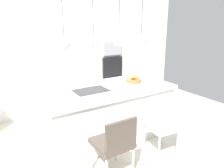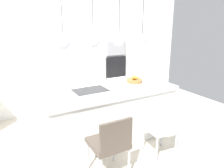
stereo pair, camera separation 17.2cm
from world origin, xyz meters
TOP-DOWN VIEW (x-y plane):
  - floor at (0.00, 0.00)m, footprint 6.60×6.60m
  - back_wall at (0.00, 1.65)m, footprint 6.00×0.10m
  - kitchen_island at (0.00, 0.00)m, footprint 2.31×1.09m
  - sink_basin at (-0.31, 0.00)m, footprint 0.56×0.40m
  - faucet at (-0.31, 0.21)m, footprint 0.02×0.17m
  - fruit_bowl at (0.61, 0.04)m, footprint 0.29×0.29m
  - microwave at (1.10, 1.58)m, footprint 0.54×0.08m
  - oven at (1.10, 1.58)m, footprint 0.56×0.08m
  - chair_near at (-0.48, -0.99)m, footprint 0.47×0.48m
  - chair_middle at (0.41, -0.99)m, footprint 0.45×0.46m
  - pendant_light_left at (-0.72, 0.00)m, footprint 0.19×0.19m
  - pendant_light_center_left at (-0.24, 0.00)m, footprint 0.19×0.19m
  - pendant_light_center_right at (0.24, 0.00)m, footprint 0.19×0.19m
  - pendant_light_right at (0.72, 0.00)m, footprint 0.19×0.19m

SIDE VIEW (x-z plane):
  - floor at x=0.00m, z-range 0.00..0.00m
  - kitchen_island at x=0.00m, z-range 0.00..0.91m
  - chair_near at x=-0.48m, z-range 0.07..0.94m
  - chair_middle at x=0.41m, z-range 0.05..0.98m
  - oven at x=1.10m, z-range 0.58..1.14m
  - sink_basin at x=-0.31m, z-range 0.89..0.91m
  - fruit_bowl at x=0.61m, z-range 0.88..1.02m
  - faucet at x=-0.31m, z-range 0.94..1.16m
  - back_wall at x=0.00m, z-range 0.00..2.60m
  - microwave at x=1.10m, z-range 1.19..1.53m
  - pendant_light_left at x=-0.72m, z-range 1.30..2.10m
  - pendant_light_center_left at x=-0.24m, z-range 1.30..2.10m
  - pendant_light_center_right at x=0.24m, z-range 1.30..2.10m
  - pendant_light_right at x=0.72m, z-range 1.30..2.10m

